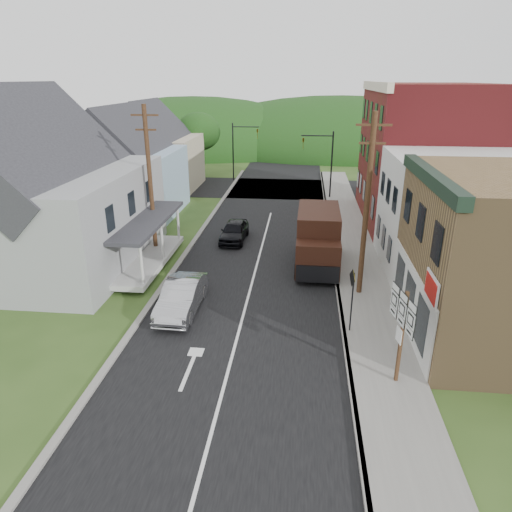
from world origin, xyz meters
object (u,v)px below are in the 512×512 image
(silver_sedan, at_px, (182,297))
(warning_sign, at_px, (352,292))
(dark_sedan, at_px, (234,231))
(delivery_van, at_px, (318,239))
(route_sign_cluster, at_px, (402,324))

(silver_sedan, distance_m, warning_sign, 7.89)
(dark_sedan, height_order, delivery_van, delivery_van)
(dark_sedan, distance_m, warning_sign, 13.34)
(dark_sedan, xyz_separation_m, warning_sign, (6.75, -11.43, 1.31))
(warning_sign, bearing_deg, route_sign_cluster, -78.84)
(silver_sedan, xyz_separation_m, warning_sign, (7.70, -1.20, 1.24))
(route_sign_cluster, bearing_deg, dark_sedan, 107.57)
(delivery_van, height_order, route_sign_cluster, route_sign_cluster)
(route_sign_cluster, bearing_deg, delivery_van, 92.35)
(silver_sedan, height_order, dark_sedan, silver_sedan)
(dark_sedan, relative_size, route_sign_cluster, 1.12)
(delivery_van, bearing_deg, silver_sedan, -134.88)
(route_sign_cluster, height_order, warning_sign, route_sign_cluster)
(route_sign_cluster, distance_m, warning_sign, 3.68)
(delivery_van, height_order, warning_sign, delivery_van)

